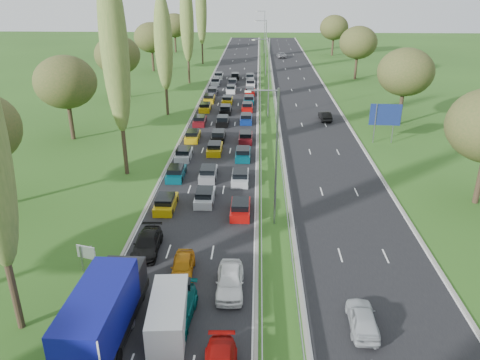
{
  "coord_description": "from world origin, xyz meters",
  "views": [
    {
      "loc": [
        2.89,
        6.5,
        19.7
      ],
      "look_at": [
        1.24,
        49.15,
        1.5
      ],
      "focal_mm": 35.0,
      "sensor_mm": 36.0,
      "label": 1
    }
  ],
  "objects_px": {
    "near_car_2": "(102,339)",
    "info_sign": "(86,255)",
    "direction_sign": "(385,116)",
    "blue_lorry": "(105,311)",
    "white_van_rear": "(169,312)",
    "near_car_3": "(147,244)"
  },
  "relations": [
    {
      "from": "direction_sign",
      "to": "white_van_rear",
      "type": "bearing_deg",
      "value": -120.65
    },
    {
      "from": "white_van_rear",
      "to": "direction_sign",
      "type": "bearing_deg",
      "value": 54.77
    },
    {
      "from": "blue_lorry",
      "to": "white_van_rear",
      "type": "relative_size",
      "value": 1.75
    },
    {
      "from": "near_car_2",
      "to": "white_van_rear",
      "type": "height_order",
      "value": "white_van_rear"
    },
    {
      "from": "blue_lorry",
      "to": "info_sign",
      "type": "distance_m",
      "value": 7.91
    },
    {
      "from": "near_car_2",
      "to": "info_sign",
      "type": "height_order",
      "value": "info_sign"
    },
    {
      "from": "near_car_3",
      "to": "white_van_rear",
      "type": "height_order",
      "value": "white_van_rear"
    },
    {
      "from": "near_car_3",
      "to": "direction_sign",
      "type": "distance_m",
      "value": 37.68
    },
    {
      "from": "near_car_3",
      "to": "direction_sign",
      "type": "bearing_deg",
      "value": 46.77
    },
    {
      "from": "near_car_2",
      "to": "white_van_rear",
      "type": "xyz_separation_m",
      "value": [
        3.5,
        2.1,
        0.35
      ]
    },
    {
      "from": "white_van_rear",
      "to": "info_sign",
      "type": "distance_m",
      "value": 9.15
    },
    {
      "from": "near_car_3",
      "to": "info_sign",
      "type": "bearing_deg",
      "value": -144.49
    },
    {
      "from": "near_car_2",
      "to": "blue_lorry",
      "type": "height_order",
      "value": "blue_lorry"
    },
    {
      "from": "white_van_rear",
      "to": "info_sign",
      "type": "xyz_separation_m",
      "value": [
        -7.08,
        5.79,
        0.25
      ]
    },
    {
      "from": "blue_lorry",
      "to": "white_van_rear",
      "type": "distance_m",
      "value": 3.82
    },
    {
      "from": "white_van_rear",
      "to": "info_sign",
      "type": "bearing_deg",
      "value": 136.18
    },
    {
      "from": "near_car_2",
      "to": "blue_lorry",
      "type": "bearing_deg",
      "value": 90.78
    },
    {
      "from": "blue_lorry",
      "to": "info_sign",
      "type": "relative_size",
      "value": 4.54
    },
    {
      "from": "info_sign",
      "to": "direction_sign",
      "type": "bearing_deg",
      "value": 46.98
    },
    {
      "from": "near_car_2",
      "to": "direction_sign",
      "type": "bearing_deg",
      "value": 58.54
    },
    {
      "from": "near_car_2",
      "to": "near_car_3",
      "type": "height_order",
      "value": "near_car_2"
    },
    {
      "from": "near_car_3",
      "to": "blue_lorry",
      "type": "relative_size",
      "value": 0.5
    }
  ]
}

